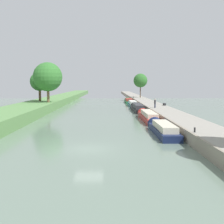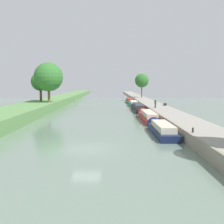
{
  "view_description": "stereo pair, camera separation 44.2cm",
  "coord_description": "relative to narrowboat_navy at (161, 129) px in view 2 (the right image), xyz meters",
  "views": [
    {
      "loc": [
        1.68,
        -23.26,
        5.71
      ],
      "look_at": [
        2.36,
        21.2,
        1.0
      ],
      "focal_mm": 43.6,
      "sensor_mm": 36.0,
      "label": 1
    },
    {
      "loc": [
        2.12,
        -23.26,
        5.71
      ],
      "look_at": [
        2.36,
        21.2,
        1.0
      ],
      "focal_mm": 43.6,
      "sensor_mm": 36.0,
      "label": 2
    }
  ],
  "objects": [
    {
      "name": "tree_leftbank_downstream",
      "position": [
        -21.46,
        30.76,
        5.53
      ],
      "size": [
        4.2,
        4.2,
        6.49
      ],
      "color": "brown",
      "rests_on": "left_grassy_bank"
    },
    {
      "name": "tree_rightbank_midnear",
      "position": [
        4.18,
        56.14,
        6.01
      ],
      "size": [
        4.39,
        4.39,
        7.58
      ],
      "color": "#4C3828",
      "rests_on": "right_towpath"
    },
    {
      "name": "narrowboat_teal",
      "position": [
        0.04,
        38.42,
        -0.02
      ],
      "size": [
        1.9,
        10.2,
        1.93
      ],
      "color": "#195B60",
      "rests_on": "ground_plane"
    },
    {
      "name": "tree_leftbank_upstream",
      "position": [
        -18.65,
        26.45,
        6.47
      ],
      "size": [
        6.01,
        6.01,
        8.31
      ],
      "color": "brown",
      "rests_on": "left_grassy_bank"
    },
    {
      "name": "narrowboat_navy",
      "position": [
        0.0,
        0.0,
        0.0
      ],
      "size": [
        1.98,
        10.27,
        1.95
      ],
      "color": "#141E42",
      "rests_on": "ground_plane"
    },
    {
      "name": "person_walking",
      "position": [
        2.51,
        19.32,
        1.51
      ],
      "size": [
        0.34,
        0.34,
        1.66
      ],
      "color": "#282D42",
      "rests_on": "right_towpath"
    },
    {
      "name": "narrowboat_red",
      "position": [
        0.05,
        11.51,
        0.05
      ],
      "size": [
        1.89,
        12.76,
        1.95
      ],
      "color": "maroon",
      "rests_on": "ground_plane"
    },
    {
      "name": "ground_plane",
      "position": [
        -7.87,
        -7.26,
        -0.55
      ],
      "size": [
        160.0,
        160.0,
        0.0
      ],
      "primitive_type": "plane",
      "color": "slate"
    },
    {
      "name": "mooring_bollard_near",
      "position": [
        1.84,
        -5.85,
        0.87
      ],
      "size": [
        0.16,
        0.16,
        0.45
      ],
      "color": "black",
      "rests_on": "right_towpath"
    },
    {
      "name": "right_towpath",
      "position": [
        3.71,
        -7.26,
        0.05
      ],
      "size": [
        4.33,
        260.0,
        1.19
      ],
      "color": "gray",
      "rests_on": "ground_plane"
    },
    {
      "name": "park_bench",
      "position": [
        5.42,
        24.84,
        0.99
      ],
      "size": [
        0.44,
        1.5,
        0.47
      ],
      "color": "#333338",
      "rests_on": "right_towpath"
    },
    {
      "name": "narrowboat_green",
      "position": [
        -0.06,
        49.94,
        -0.03
      ],
      "size": [
        2.04,
        10.49,
        1.94
      ],
      "color": "#1E6033",
      "rests_on": "ground_plane"
    },
    {
      "name": "stone_quay",
      "position": [
        1.42,
        -7.26,
        0.07
      ],
      "size": [
        0.25,
        260.0,
        1.24
      ],
      "color": "gray",
      "rests_on": "ground_plane"
    },
    {
      "name": "mooring_bollard_far",
      "position": [
        1.84,
        54.38,
        0.87
      ],
      "size": [
        0.16,
        0.16,
        0.45
      ],
      "color": "black",
      "rests_on": "right_towpath"
    },
    {
      "name": "narrowboat_black",
      "position": [
        -0.06,
        26.08,
        0.06
      ],
      "size": [
        1.91,
        13.37,
        2.03
      ],
      "color": "black",
      "rests_on": "ground_plane"
    }
  ]
}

